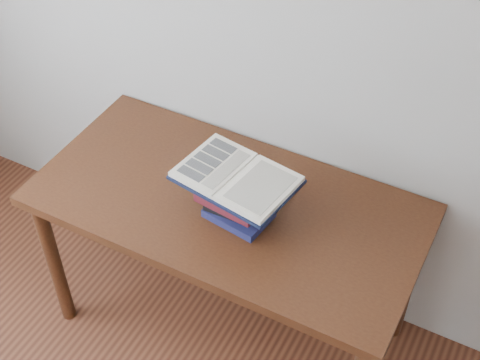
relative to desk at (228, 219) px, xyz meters
The scene contains 3 objects.
desk is the anchor object (origin of this frame).
book_stack 0.21m from the desk, 38.54° to the right, with size 0.26×0.20×0.18m.
open_book 0.31m from the desk, 39.43° to the right, with size 0.42×0.32×0.03m.
Camera 1 is at (0.85, -0.10, 2.49)m, focal length 50.00 mm.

